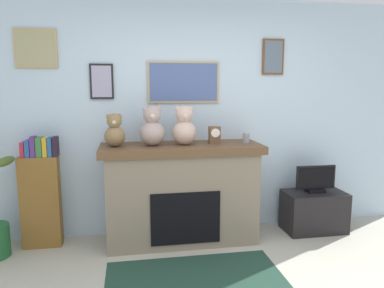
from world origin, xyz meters
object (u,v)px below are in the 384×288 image
(teddy_bear_tan, at_px, (115,132))
(bookshelf, at_px, (41,195))
(fireplace, at_px, (181,192))
(mantel_clock, at_px, (215,135))
(candle_jar, at_px, (246,138))
(teddy_bear_grey, at_px, (184,127))
(teddy_bear_brown, at_px, (152,128))
(television, at_px, (316,180))
(tv_stand, at_px, (314,211))

(teddy_bear_tan, bearing_deg, bookshelf, 171.88)
(fireplace, distance_m, mantel_clock, 0.71)
(candle_jar, bearing_deg, teddy_bear_grey, -179.96)
(candle_jar, distance_m, mantel_clock, 0.35)
(bookshelf, height_order, teddy_bear_brown, teddy_bear_brown)
(mantel_clock, xyz_separation_m, teddy_bear_tan, (-1.03, 0.00, 0.06))
(fireplace, xyz_separation_m, candle_jar, (0.70, -0.02, 0.57))
(teddy_bear_grey, bearing_deg, fireplace, 148.98)
(teddy_bear_grey, bearing_deg, television, 0.32)
(fireplace, bearing_deg, bookshelf, 176.38)
(television, relative_size, teddy_bear_tan, 1.38)
(mantel_clock, bearing_deg, teddy_bear_tan, 179.95)
(fireplace, height_order, mantel_clock, mantel_clock)
(teddy_bear_brown, bearing_deg, bookshelf, 174.53)
(fireplace, bearing_deg, candle_jar, -1.45)
(bookshelf, distance_m, teddy_bear_brown, 1.34)
(fireplace, relative_size, candle_jar, 15.90)
(mantel_clock, distance_m, teddy_bear_brown, 0.66)
(bookshelf, distance_m, teddy_bear_grey, 1.63)
(bookshelf, height_order, teddy_bear_tan, teddy_bear_tan)
(tv_stand, relative_size, teddy_bear_brown, 1.66)
(teddy_bear_tan, bearing_deg, candle_jar, 0.02)
(mantel_clock, bearing_deg, tv_stand, 0.50)
(teddy_bear_tan, bearing_deg, fireplace, 1.53)
(tv_stand, relative_size, teddy_bear_tan, 2.04)
(tv_stand, height_order, television, television)
(fireplace, xyz_separation_m, teddy_bear_grey, (0.03, -0.02, 0.70))
(bookshelf, height_order, teddy_bear_grey, teddy_bear_grey)
(bookshelf, bearing_deg, television, -1.94)
(mantel_clock, relative_size, teddy_bear_tan, 0.55)
(bookshelf, distance_m, tv_stand, 3.00)
(television, xyz_separation_m, mantel_clock, (-1.19, -0.01, 0.54))
(bookshelf, bearing_deg, mantel_clock, -3.51)
(fireplace, distance_m, teddy_bear_grey, 0.70)
(mantel_clock, bearing_deg, teddy_bear_grey, 179.87)
(fireplace, bearing_deg, teddy_bear_grey, -31.02)
(fireplace, height_order, teddy_bear_grey, teddy_bear_grey)
(television, xyz_separation_m, teddy_bear_grey, (-1.51, -0.01, 0.63))
(teddy_bear_tan, bearing_deg, mantel_clock, -0.05)
(tv_stand, height_order, teddy_bear_grey, teddy_bear_grey)
(teddy_bear_brown, distance_m, teddy_bear_grey, 0.33)
(candle_jar, bearing_deg, television, 0.54)
(fireplace, xyz_separation_m, television, (1.54, -0.01, 0.07))
(fireplace, relative_size, teddy_bear_brown, 4.08)
(tv_stand, bearing_deg, teddy_bear_brown, -179.70)
(mantel_clock, relative_size, teddy_bear_grey, 0.45)
(teddy_bear_grey, bearing_deg, mantel_clock, -0.13)
(television, xyz_separation_m, teddy_bear_brown, (-1.84, -0.01, 0.63))
(tv_stand, bearing_deg, bookshelf, 178.08)
(fireplace, distance_m, teddy_bear_brown, 0.77)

